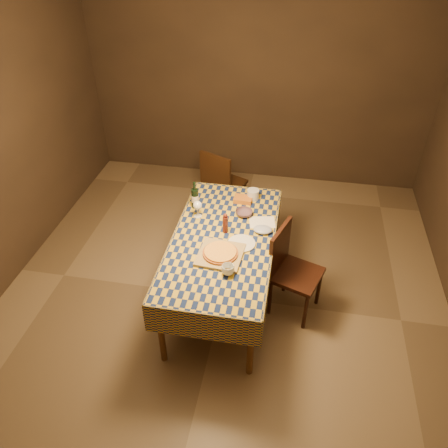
# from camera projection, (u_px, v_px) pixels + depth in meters

# --- Properties ---
(room) EXTENTS (5.00, 5.10, 2.70)m
(room) POSITION_uv_depth(u_px,v_px,m) (223.00, 185.00, 3.67)
(room) COLOR brown
(room) RESTS_ON ground
(dining_table) EXTENTS (0.94, 1.84, 0.77)m
(dining_table) POSITION_uv_depth(u_px,v_px,m) (223.00, 245.00, 4.06)
(dining_table) COLOR brown
(dining_table) RESTS_ON ground
(cutting_board) EXTENTS (0.41, 0.41, 0.02)m
(cutting_board) POSITION_uv_depth(u_px,v_px,m) (220.00, 255.00, 3.82)
(cutting_board) COLOR #A3874C
(cutting_board) RESTS_ON dining_table
(pizza) EXTENTS (0.34, 0.34, 0.03)m
(pizza) POSITION_uv_depth(u_px,v_px,m) (220.00, 252.00, 3.80)
(pizza) COLOR #994B19
(pizza) RESTS_ON cutting_board
(pepper_mill) EXTENTS (0.06, 0.06, 0.21)m
(pepper_mill) POSITION_uv_depth(u_px,v_px,m) (225.00, 224.00, 4.04)
(pepper_mill) COLOR #4F1912
(pepper_mill) RESTS_ON dining_table
(bowl) EXTENTS (0.18, 0.18, 0.05)m
(bowl) POSITION_uv_depth(u_px,v_px,m) (244.00, 213.00, 4.29)
(bowl) COLOR #5B414C
(bowl) RESTS_ON dining_table
(wine_glass) EXTENTS (0.09, 0.09, 0.18)m
(wine_glass) POSITION_uv_depth(u_px,v_px,m) (197.00, 206.00, 4.22)
(wine_glass) COLOR white
(wine_glass) RESTS_ON dining_table
(wine_bottle) EXTENTS (0.08, 0.08, 0.29)m
(wine_bottle) POSITION_uv_depth(u_px,v_px,m) (195.00, 198.00, 4.36)
(wine_bottle) COLOR black
(wine_bottle) RESTS_ON dining_table
(deli_tub) EXTENTS (0.16, 0.16, 0.10)m
(deli_tub) POSITION_uv_depth(u_px,v_px,m) (253.00, 194.00, 4.51)
(deli_tub) COLOR silver
(deli_tub) RESTS_ON dining_table
(takeout_container) EXTENTS (0.19, 0.14, 0.05)m
(takeout_container) POSITION_uv_depth(u_px,v_px,m) (243.00, 199.00, 4.49)
(takeout_container) COLOR #B76218
(takeout_container) RESTS_ON dining_table
(white_plate) EXTENTS (0.26, 0.26, 0.01)m
(white_plate) POSITION_uv_depth(u_px,v_px,m) (241.00, 243.00, 3.95)
(white_plate) COLOR silver
(white_plate) RESTS_ON dining_table
(tumbler) EXTENTS (0.13, 0.13, 0.09)m
(tumbler) POSITION_uv_depth(u_px,v_px,m) (228.00, 270.00, 3.62)
(tumbler) COLOR white
(tumbler) RESTS_ON dining_table
(flour_patch) EXTENTS (0.27, 0.23, 0.00)m
(flour_patch) POSITION_uv_depth(u_px,v_px,m) (262.00, 222.00, 4.21)
(flour_patch) COLOR white
(flour_patch) RESTS_ON dining_table
(flour_bag) EXTENTS (0.21, 0.18, 0.05)m
(flour_bag) POSITION_uv_depth(u_px,v_px,m) (263.00, 230.00, 4.08)
(flour_bag) COLOR #9CA9C8
(flour_bag) RESTS_ON dining_table
(chair_far) EXTENTS (0.56, 0.56, 0.93)m
(chair_far) POSITION_uv_depth(u_px,v_px,m) (221.00, 182.00, 5.28)
(chair_far) COLOR black
(chair_far) RESTS_ON ground
(chair_right) EXTENTS (0.54, 0.54, 0.93)m
(chair_right) POSITION_uv_depth(u_px,v_px,m) (289.00, 266.00, 4.08)
(chair_right) COLOR black
(chair_right) RESTS_ON ground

